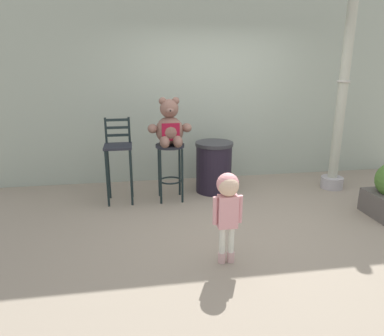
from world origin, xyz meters
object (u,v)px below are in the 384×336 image
(bar_stool_with_teddy, at_px, (170,160))
(lamppost, at_px, (340,117))
(teddy_bear, at_px, (170,128))
(bar_chair_empty, at_px, (118,153))
(trash_bin, at_px, (214,167))
(child_walking, at_px, (228,199))

(bar_stool_with_teddy, height_order, lamppost, lamppost)
(teddy_bear, relative_size, bar_chair_empty, 0.55)
(bar_stool_with_teddy, relative_size, trash_bin, 1.06)
(teddy_bear, distance_m, trash_bin, 1.00)
(bar_stool_with_teddy, height_order, child_walking, child_walking)
(teddy_bear, height_order, trash_bin, teddy_bear)
(child_walking, bearing_deg, trash_bin, 148.31)
(trash_bin, bearing_deg, lamppost, -4.93)
(bar_stool_with_teddy, distance_m, trash_bin, 0.76)
(teddy_bear, xyz_separation_m, child_walking, (0.37, -1.74, -0.39))
(bar_stool_with_teddy, bearing_deg, child_walking, -78.15)
(teddy_bear, bearing_deg, bar_chair_empty, 173.58)
(bar_chair_empty, bearing_deg, teddy_bear, -6.42)
(teddy_bear, bearing_deg, trash_bin, 21.34)
(child_walking, xyz_separation_m, trash_bin, (0.32, 2.01, -0.28))
(bar_stool_with_teddy, xyz_separation_m, teddy_bear, (-0.00, -0.03, 0.48))
(bar_stool_with_teddy, height_order, teddy_bear, teddy_bear)
(teddy_bear, bearing_deg, lamppost, 2.37)
(teddy_bear, xyz_separation_m, trash_bin, (0.69, 0.27, -0.67))
(teddy_bear, bearing_deg, bar_stool_with_teddy, 90.00)
(teddy_bear, bearing_deg, child_walking, -77.95)
(bar_stool_with_teddy, xyz_separation_m, bar_chair_empty, (-0.71, 0.05, 0.12))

